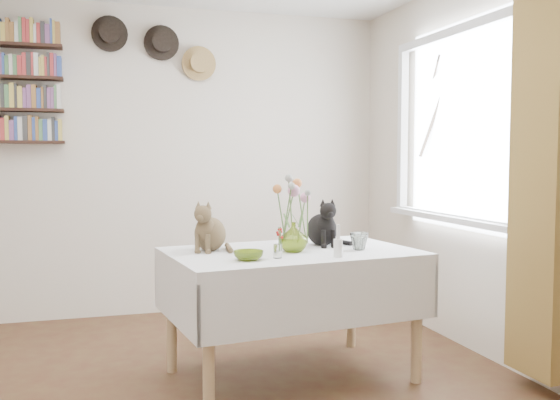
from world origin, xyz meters
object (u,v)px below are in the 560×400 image
object	(u,v)px
tabby_cat	(210,225)
black_cat	(322,221)
dining_table	(291,282)
flower_vase	(294,237)

from	to	relation	value
tabby_cat	black_cat	bearing A→B (deg)	32.50
dining_table	tabby_cat	xyz separation A→B (m)	(-0.45, 0.14, 0.33)
black_cat	flower_vase	bearing A→B (deg)	-139.25
black_cat	tabby_cat	bearing A→B (deg)	-178.00
dining_table	black_cat	size ratio (longest dim) A/B	5.04
black_cat	dining_table	bearing A→B (deg)	-146.88
dining_table	tabby_cat	bearing A→B (deg)	162.27
tabby_cat	black_cat	world-z (taller)	tabby_cat
dining_table	flower_vase	distance (m)	0.27
flower_vase	dining_table	bearing A→B (deg)	84.28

